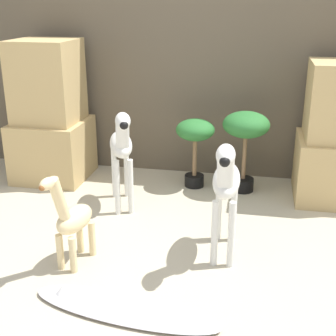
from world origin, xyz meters
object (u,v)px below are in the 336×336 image
zebra_right (226,183)px  potted_palm_back (195,137)px  zebra_left (122,146)px  potted_palm_front (246,132)px  giraffe_figurine (72,219)px  surfboard (123,308)px

zebra_right → potted_palm_back: bearing=107.1°
zebra_left → potted_palm_back: bearing=48.6°
zebra_right → potted_palm_front: 1.03m
zebra_left → potted_palm_front: size_ratio=1.18×
giraffe_figurine → surfboard: 0.60m
potted_palm_front → giraffe_figurine: bearing=-124.9°
giraffe_figurine → surfboard: giraffe_figurine is taller
potted_palm_front → potted_palm_back: size_ratio=1.15×
giraffe_figurine → surfboard: size_ratio=0.60×
zebra_right → giraffe_figurine: (-0.83, -0.25, -0.19)m
zebra_left → giraffe_figurine: zebra_left is taller
zebra_left → giraffe_figurine: size_ratio=1.26×
giraffe_figurine → potted_palm_back: size_ratio=1.07×
potted_palm_back → surfboard: size_ratio=0.56×
giraffe_figurine → zebra_right: bearing=16.8°
zebra_right → potted_palm_back: (-0.32, 1.05, -0.06)m
giraffe_figurine → potted_palm_back: bearing=68.9°
zebra_left → surfboard: size_ratio=0.76×
giraffe_figurine → potted_palm_back: giraffe_figurine is taller
zebra_right → potted_palm_front: size_ratio=1.18×
zebra_left → potted_palm_front: (0.84, 0.49, 0.01)m
zebra_left → potted_palm_back: zebra_left is taller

